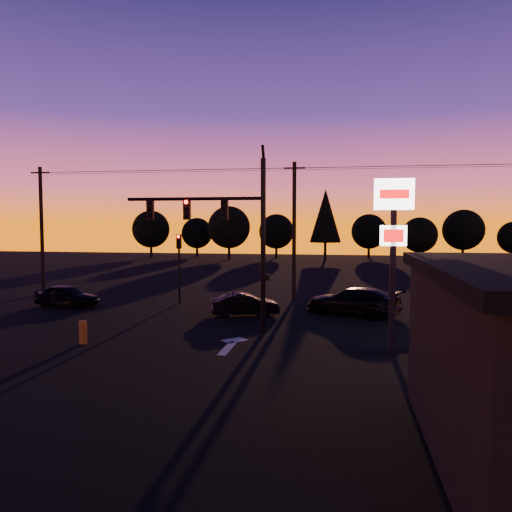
{
  "coord_description": "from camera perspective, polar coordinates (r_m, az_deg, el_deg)",
  "views": [
    {
      "loc": [
        4.96,
        -18.46,
        5.14
      ],
      "look_at": [
        1.0,
        5.0,
        3.5
      ],
      "focal_mm": 35.0,
      "sensor_mm": 36.0,
      "label": 1
    }
  ],
  "objects": [
    {
      "name": "car_left",
      "position": [
        32.33,
        -20.81,
        -4.27
      ],
      "size": [
        4.09,
        2.1,
        1.33
      ],
      "primitive_type": "imported",
      "rotation": [
        0.0,
        0.0,
        1.43
      ],
      "color": "black",
      "rests_on": "ground"
    },
    {
      "name": "bollard",
      "position": [
        22.46,
        -19.16,
        -8.24
      ],
      "size": [
        0.32,
        0.32,
        0.97
      ],
      "primitive_type": "cylinder",
      "color": "#AF6D17",
      "rests_on": "ground"
    },
    {
      "name": "power_wires",
      "position": [
        32.78,
        4.41,
        9.93
      ],
      "size": [
        36.0,
        1.22,
        0.07
      ],
      "color": "black",
      "rests_on": "ground"
    },
    {
      "name": "tree_6",
      "position": [
        67.24,
        18.18,
        2.29
      ],
      "size": [
        4.54,
        4.54,
        5.71
      ],
      "color": "black",
      "rests_on": "ground"
    },
    {
      "name": "tree_1",
      "position": [
        74.5,
        -6.77,
        2.61
      ],
      "size": [
        4.54,
        4.54,
        5.71
      ],
      "color": "black",
      "rests_on": "ground"
    },
    {
      "name": "tree_4",
      "position": [
        67.5,
        7.95,
        4.58
      ],
      "size": [
        4.18,
        4.18,
        9.5
      ],
      "color": "black",
      "rests_on": "ground"
    },
    {
      "name": "utility_pole_0",
      "position": [
        38.65,
        -23.29,
        2.81
      ],
      "size": [
        1.4,
        0.26,
        9.0
      ],
      "color": "black",
      "rests_on": "ground"
    },
    {
      "name": "tree_3",
      "position": [
        71.05,
        2.34,
        2.82
      ],
      "size": [
        4.95,
        4.95,
        6.22
      ],
      "color": "black",
      "rests_on": "ground"
    },
    {
      "name": "lane_arrow",
      "position": [
        21.25,
        -2.87,
        -10.04
      ],
      "size": [
        1.2,
        3.1,
        0.01
      ],
      "color": "beige",
      "rests_on": "ground"
    },
    {
      "name": "car_mid",
      "position": [
        27.44,
        -1.29,
        -5.56
      ],
      "size": [
        3.93,
        2.42,
        1.22
      ],
      "primitive_type": "imported",
      "rotation": [
        0.0,
        0.0,
        1.9
      ],
      "color": "black",
      "rests_on": "ground"
    },
    {
      "name": "car_right",
      "position": [
        28.08,
        11.0,
        -5.09
      ],
      "size": [
        5.69,
        4.1,
        1.53
      ],
      "primitive_type": "imported",
      "rotation": [
        0.0,
        0.0,
        -1.99
      ],
      "color": "black",
      "rests_on": "ground"
    },
    {
      "name": "tree_5",
      "position": [
        72.59,
        12.79,
        2.75
      ],
      "size": [
        4.95,
        4.95,
        6.22
      ],
      "color": "black",
      "rests_on": "ground"
    },
    {
      "name": "secondary_signal",
      "position": [
        31.65,
        -8.79,
        -0.23
      ],
      "size": [
        0.3,
        0.31,
        4.35
      ],
      "color": "black",
      "rests_on": "ground"
    },
    {
      "name": "tree_0",
      "position": [
        73.59,
        -11.92,
        3.02
      ],
      "size": [
        5.36,
        5.36,
        6.74
      ],
      "color": "black",
      "rests_on": "ground"
    },
    {
      "name": "tree_7",
      "position": [
        71.3,
        22.61,
        2.77
      ],
      "size": [
        5.36,
        5.36,
        6.74
      ],
      "color": "black",
      "rests_on": "ground"
    },
    {
      "name": "pylon_sign",
      "position": [
        20.07,
        15.43,
        3.15
      ],
      "size": [
        1.5,
        0.28,
        6.8
      ],
      "color": "black",
      "rests_on": "ground"
    },
    {
      "name": "utility_pole_1",
      "position": [
        32.6,
        4.38,
        2.97
      ],
      "size": [
        1.4,
        0.26,
        9.0
      ],
      "color": "black",
      "rests_on": "ground"
    },
    {
      "name": "traffic_signal_mast",
      "position": [
        23.02,
        -3.12,
        3.43
      ],
      "size": [
        6.79,
        0.52,
        8.58
      ],
      "color": "black",
      "rests_on": "ground"
    },
    {
      "name": "ground",
      "position": [
        19.8,
        -5.37,
        -11.12
      ],
      "size": [
        120.0,
        120.0,
        0.0
      ],
      "primitive_type": "plane",
      "color": "black",
      "rests_on": "ground"
    },
    {
      "name": "tree_2",
      "position": [
        68.13,
        -3.1,
        3.29
      ],
      "size": [
        5.77,
        5.78,
        7.26
      ],
      "color": "black",
      "rests_on": "ground"
    }
  ]
}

